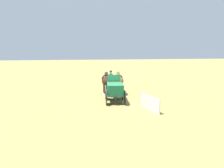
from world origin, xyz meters
TOP-DOWN VIEW (x-y plane):
  - ground_plane at (0.00, 0.00)m, footprint 220.00×220.00m
  - show_wagon at (0.16, -0.02)m, footprint 5.73×2.26m
  - draft_horse_near at (3.75, -0.06)m, footprint 2.98×1.34m
  - draft_horse_off at (3.52, -1.34)m, footprint 3.13×1.30m
  - sponsor_banner at (-3.25, -1.95)m, footprint 3.20×0.27m

SIDE VIEW (x-z plane):
  - ground_plane at x=0.00m, z-range 0.00..0.00m
  - sponsor_banner at x=-3.25m, z-range 0.00..1.10m
  - show_wagon at x=0.16m, z-range -0.19..2.48m
  - draft_horse_near at x=3.75m, z-range 0.26..2.52m
  - draft_horse_off at x=3.52m, z-range 0.26..2.54m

